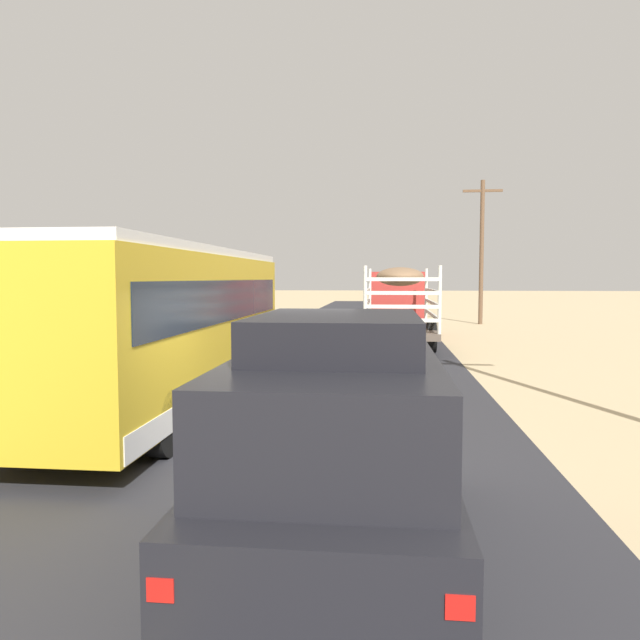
{
  "coord_description": "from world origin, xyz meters",
  "views": [
    {
      "loc": [
        1.62,
        -8.22,
        2.63
      ],
      "look_at": [
        0.0,
        6.8,
        1.57
      ],
      "focal_mm": 33.54,
      "sensor_mm": 36.0,
      "label": 1
    }
  ],
  "objects_px": {
    "livestock_truck": "(398,298)",
    "suv_near": "(338,441)",
    "power_pole_mid": "(482,247)",
    "bus": "(168,322)"
  },
  "relations": [
    {
      "from": "suv_near",
      "to": "livestock_truck",
      "type": "relative_size",
      "value": 0.48
    },
    {
      "from": "livestock_truck",
      "to": "suv_near",
      "type": "bearing_deg",
      "value": -92.76
    },
    {
      "from": "suv_near",
      "to": "bus",
      "type": "height_order",
      "value": "bus"
    },
    {
      "from": "bus",
      "to": "suv_near",
      "type": "bearing_deg",
      "value": -57.86
    },
    {
      "from": "bus",
      "to": "livestock_truck",
      "type": "bearing_deg",
      "value": 71.0
    },
    {
      "from": "livestock_truck",
      "to": "bus",
      "type": "xyz_separation_m",
      "value": [
        -4.89,
        -14.2,
        -0.04
      ]
    },
    {
      "from": "suv_near",
      "to": "livestock_truck",
      "type": "xyz_separation_m",
      "value": [
        0.98,
        20.41,
        0.64
      ]
    },
    {
      "from": "suv_near",
      "to": "power_pole_mid",
      "type": "bearing_deg",
      "value": 78.73
    },
    {
      "from": "livestock_truck",
      "to": "bus",
      "type": "relative_size",
      "value": 0.97
    },
    {
      "from": "suv_near",
      "to": "bus",
      "type": "xyz_separation_m",
      "value": [
        -3.9,
        6.21,
        0.6
      ]
    }
  ]
}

